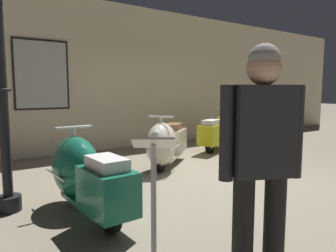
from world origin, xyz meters
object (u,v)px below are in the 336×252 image
lamppost (2,89)px  visitor_1 (261,154)px  scooter_2 (221,130)px  scooter_1 (166,144)px  info_stanchion (154,215)px  scooter_0 (84,175)px

lamppost → visitor_1: size_ratio=1.57×
scooter_2 → visitor_1: size_ratio=0.97×
scooter_1 → info_stanchion: bearing=14.3°
visitor_1 → info_stanchion: (-0.42, 0.67, -0.54)m
scooter_0 → lamppost: (-0.72, 0.56, 0.98)m
info_stanchion → scooter_2: bearing=40.0°
scooter_1 → scooter_2: same height
lamppost → info_stanchion: 2.35m
scooter_0 → info_stanchion: info_stanchion is taller
scooter_0 → lamppost: size_ratio=0.61×
lamppost → info_stanchion: size_ratio=2.50×
info_stanchion → scooter_1: bearing=54.1°
scooter_0 → info_stanchion: bearing=179.6°
scooter_1 → scooter_2: 2.31m
scooter_0 → visitor_1: bearing=-169.6°
scooter_0 → visitor_1: 2.22m
scooter_2 → lamppost: lamppost is taller
scooter_2 → scooter_1: bearing=176.8°
lamppost → scooter_2: bearing=16.6°
scooter_1 → visitor_1: (-1.51, -3.33, 0.54)m
scooter_0 → scooter_1: bearing=-60.0°
scooter_1 → info_stanchion: info_stanchion is taller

